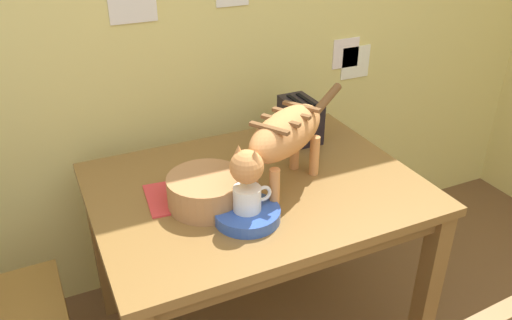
% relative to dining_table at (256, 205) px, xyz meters
% --- Properties ---
extents(wall_rear, '(4.33, 0.11, 2.50)m').
position_rel_dining_table_xyz_m(wall_rear, '(-0.00, 0.60, 0.61)').
color(wall_rear, '#E3D377').
rests_on(wall_rear, ground_plane).
extents(dining_table, '(1.17, 0.88, 0.74)m').
position_rel_dining_table_xyz_m(dining_table, '(0.00, 0.00, 0.00)').
color(dining_table, brown).
rests_on(dining_table, ground_plane).
extents(cat, '(0.61, 0.41, 0.29)m').
position_rel_dining_table_xyz_m(cat, '(0.07, -0.07, 0.30)').
color(cat, '#CE874C').
rests_on(cat, dining_table).
extents(saucer_bowl, '(0.22, 0.22, 0.04)m').
position_rel_dining_table_xyz_m(saucer_bowl, '(-0.12, -0.19, 0.11)').
color(saucer_bowl, '#3054B1').
rests_on(saucer_bowl, dining_table).
extents(coffee_mug, '(0.13, 0.09, 0.08)m').
position_rel_dining_table_xyz_m(coffee_mug, '(-0.12, -0.19, 0.17)').
color(coffee_mug, white).
rests_on(coffee_mug, saucer_bowl).
extents(magazine, '(0.27, 0.24, 0.01)m').
position_rel_dining_table_xyz_m(magazine, '(-0.26, 0.04, 0.10)').
color(magazine, '#DB383C').
rests_on(magazine, dining_table).
extents(book_stack, '(0.18, 0.15, 0.03)m').
position_rel_dining_table_xyz_m(book_stack, '(0.31, 0.27, 0.11)').
color(book_stack, silver).
rests_on(book_stack, dining_table).
extents(wicker_basket, '(0.26, 0.26, 0.11)m').
position_rel_dining_table_xyz_m(wicker_basket, '(-0.21, -0.05, 0.15)').
color(wicker_basket, '#AD7849').
rests_on(wicker_basket, dining_table).
extents(toaster, '(0.12, 0.20, 0.18)m').
position_rel_dining_table_xyz_m(toaster, '(0.33, 0.27, 0.18)').
color(toaster, black).
rests_on(toaster, dining_table).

